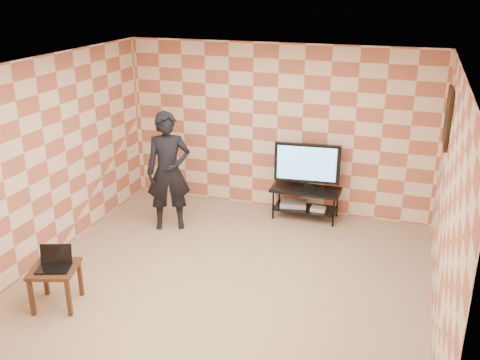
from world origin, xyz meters
name	(u,v)px	position (x,y,z in m)	size (l,w,h in m)	color
floor	(225,280)	(0.00, 0.00, 0.00)	(5.00, 5.00, 0.00)	tan
wall_back	(277,129)	(0.00, 2.50, 1.35)	(5.00, 0.02, 2.70)	beige
wall_front	(114,290)	(0.00, -2.50, 1.35)	(5.00, 0.02, 2.70)	beige
wall_left	(47,160)	(-2.50, 0.00, 1.35)	(0.02, 5.00, 2.70)	beige
wall_right	(448,208)	(2.50, 0.00, 1.35)	(0.02, 5.00, 2.70)	beige
ceiling	(223,66)	(0.00, 0.00, 2.70)	(5.00, 5.00, 0.02)	white
wall_art	(448,118)	(2.47, 1.55, 1.95)	(0.04, 0.72, 0.72)	black
tv_stand	(306,197)	(0.57, 2.19, 0.37)	(1.09, 0.49, 0.50)	black
tv	(307,164)	(0.57, 2.19, 0.91)	(1.02, 0.22, 0.74)	black
dvd_player	(293,204)	(0.37, 2.22, 0.21)	(0.41, 0.29, 0.07)	#B4B4B7
game_console	(318,209)	(0.79, 2.15, 0.20)	(0.23, 0.17, 0.05)	silver
side_table	(55,274)	(-1.68, -1.13, 0.41)	(0.63, 0.63, 0.50)	#341B0F
laptop	(55,263)	(-1.67, -1.12, 0.55)	(0.44, 0.39, 0.24)	black
person	(169,172)	(-1.33, 1.22, 0.91)	(0.66, 0.43, 1.81)	black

